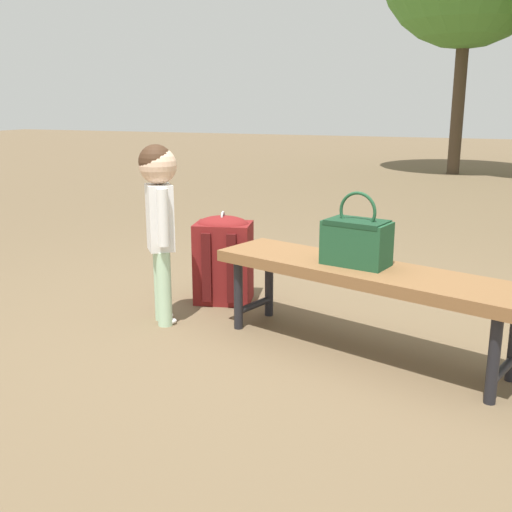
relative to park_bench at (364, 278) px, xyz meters
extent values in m
plane|color=brown|center=(0.49, -0.06, -0.39)|extent=(40.00, 40.00, 0.00)
cube|color=brown|center=(0.00, 0.00, 0.03)|extent=(1.65, 0.84, 0.06)
cylinder|color=black|center=(0.71, -0.07, -0.20)|extent=(0.05, 0.05, 0.39)
cylinder|color=black|center=(0.63, -0.34, -0.20)|extent=(0.05, 0.05, 0.39)
cylinder|color=black|center=(-0.63, 0.34, -0.20)|extent=(0.05, 0.05, 0.39)
cylinder|color=black|center=(0.67, -0.20, -0.29)|extent=(0.12, 0.28, 0.04)
cylinder|color=black|center=(-0.67, 0.20, -0.29)|extent=(0.12, 0.28, 0.04)
cube|color=#1E4C2D|center=(0.05, -0.02, 0.17)|extent=(0.35, 0.24, 0.22)
cube|color=#163922|center=(0.05, -0.02, 0.27)|extent=(0.32, 0.24, 0.02)
torus|color=#1E4C2D|center=(0.05, -0.02, 0.33)|extent=(0.19, 0.06, 0.20)
cylinder|color=#B2D8B2|center=(1.18, -0.03, -0.18)|extent=(0.08, 0.08, 0.43)
cylinder|color=#B2D8B2|center=(1.12, 0.05, -0.18)|extent=(0.08, 0.08, 0.43)
ellipsoid|color=white|center=(1.17, -0.05, -0.37)|extent=(0.10, 0.10, 0.04)
ellipsoid|color=white|center=(1.10, 0.03, -0.37)|extent=(0.10, 0.10, 0.04)
cube|color=white|center=(1.15, 0.01, 0.22)|extent=(0.20, 0.21, 0.37)
cylinder|color=white|center=(1.22, -0.08, 0.24)|extent=(0.06, 0.06, 0.31)
cylinder|color=white|center=(1.08, 0.09, 0.24)|extent=(0.06, 0.06, 0.31)
sphere|color=beige|center=(1.15, 0.01, 0.51)|extent=(0.21, 0.21, 0.21)
sphere|color=#3F2819|center=(1.16, 0.01, 0.53)|extent=(0.19, 0.19, 0.19)
cube|color=maroon|center=(0.99, -0.48, -0.14)|extent=(0.40, 0.33, 0.51)
ellipsoid|color=maroon|center=(0.99, -0.48, 0.10)|extent=(0.38, 0.31, 0.12)
cube|color=#4A1010|center=(1.03, -0.62, -0.22)|extent=(0.24, 0.09, 0.23)
cube|color=#4A1010|center=(1.04, -0.32, -0.14)|extent=(0.06, 0.04, 0.43)
cube|color=#4A1010|center=(0.88, -0.36, -0.14)|extent=(0.06, 0.04, 0.43)
torus|color=#B2B2B7|center=(0.99, -0.48, 0.15)|extent=(0.03, 0.08, 0.08)
cylinder|color=#473828|center=(0.26, -8.50, 0.96)|extent=(0.21, 0.21, 2.70)
camera|label=1|loc=(-0.60, 2.88, 0.84)|focal=42.74mm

